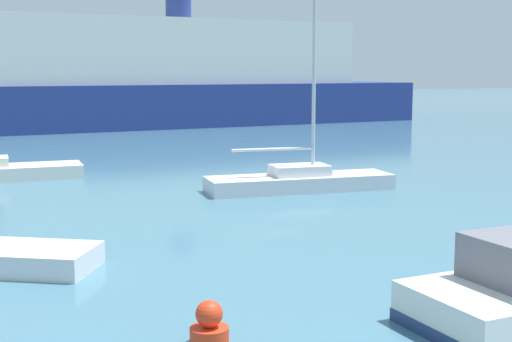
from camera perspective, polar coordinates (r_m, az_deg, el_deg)
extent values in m
cube|color=silver|center=(23.54, 3.51, -0.96)|extent=(6.34, 2.36, 0.50)
cube|color=silver|center=(23.48, 3.52, 0.06)|extent=(1.98, 1.36, 0.35)
cylinder|color=#BCBCC1|center=(23.42, 4.66, 7.70)|extent=(0.12, 0.12, 6.60)
cylinder|color=#BCBCC1|center=(23.08, 1.37, 1.75)|extent=(2.78, 0.42, 0.10)
cube|color=navy|center=(51.91, -6.11, 5.31)|extent=(36.89, 9.28, 2.97)
cube|color=silver|center=(51.86, -6.18, 9.43)|extent=(25.88, 7.59, 4.48)
cylinder|color=navy|center=(52.03, -6.23, 12.78)|extent=(1.82, 1.82, 1.60)
cylinder|color=red|center=(10.59, -3.75, -13.01)|extent=(0.57, 0.57, 0.26)
sphere|color=red|center=(10.47, -3.77, -11.33)|extent=(0.40, 0.40, 0.40)
cone|color=#476B42|center=(84.40, -8.97, 7.99)|extent=(42.27, 42.27, 7.94)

